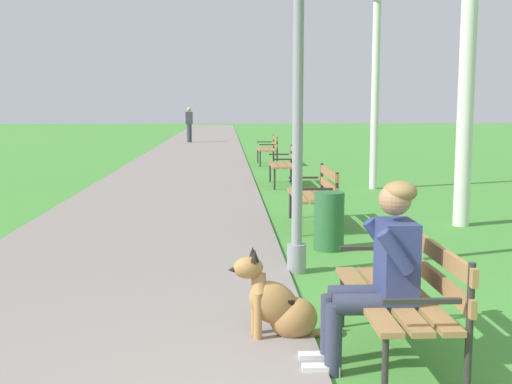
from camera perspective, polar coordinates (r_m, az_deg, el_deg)
The scene contains 10 objects.
paved_path at distance 26.83m, azimuth -5.04°, elevation 3.91°, with size 3.52×60.00×0.04m, color gray.
park_bench_near at distance 4.54m, azimuth 12.92°, elevation -8.14°, with size 0.55×1.50×0.85m.
park_bench_mid at distance 9.34m, azimuth 5.27°, elevation 0.08°, with size 0.55×1.50×0.85m.
park_bench_far at distance 14.08m, azimuth 2.64°, elevation 2.63°, with size 0.55×1.50×0.85m.
park_bench_furthest at distance 19.09m, azimuth 1.15°, elevation 3.93°, with size 0.55×1.50×0.85m.
person_seated_on_near_bench at distance 4.33m, azimuth 10.76°, elevation -6.55°, with size 0.74×0.49×1.25m.
dog_shepherd at distance 4.88m, azimuth 2.10°, elevation -9.94°, with size 0.83×0.32×0.71m.
lamp_post_near at distance 6.64m, azimuth 3.70°, elevation 10.01°, with size 0.24×0.24×3.88m.
litter_bin at distance 7.86m, azimuth 6.41°, elevation -2.55°, with size 0.36×0.36×0.70m, color #2D6638.
pedestrian_distant at distance 30.28m, azimuth -5.86°, elevation 5.87°, with size 0.32×0.22×1.65m.
Camera 1 is at (-0.77, -2.75, 1.73)m, focal length 45.72 mm.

